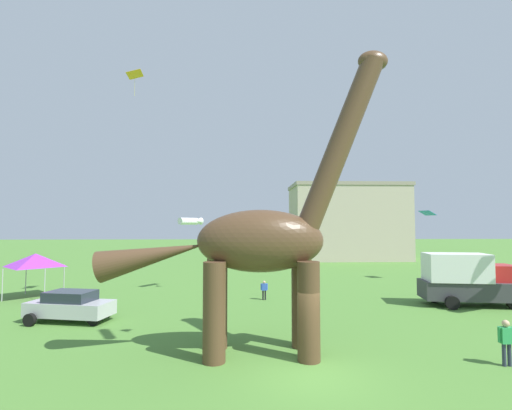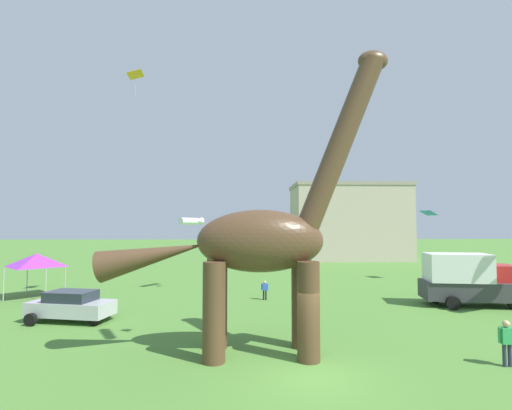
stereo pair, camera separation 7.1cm
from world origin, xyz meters
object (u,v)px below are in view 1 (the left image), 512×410
at_px(dinosaur_sculpture, 259,241).
at_px(person_vendor_side, 264,288).
at_px(parked_box_truck, 467,279).
at_px(festival_canopy_tent, 35,260).
at_px(person_far_spectator, 506,338).
at_px(kite_mid_center, 191,221).
at_px(kite_near_low, 427,213).
at_px(parked_sedan_left, 70,306).
at_px(kite_drifting, 135,75).

relative_size(dinosaur_sculpture, person_vendor_side, 9.54).
relative_size(parked_box_truck, festival_canopy_tent, 1.86).
relative_size(person_vendor_side, person_far_spectator, 0.79).
relative_size(kite_mid_center, kite_near_low, 1.26).
bearing_deg(dinosaur_sculpture, person_vendor_side, 57.28).
relative_size(dinosaur_sculpture, kite_near_low, 7.74).
xyz_separation_m(parked_sedan_left, person_vendor_side, (10.34, 5.24, -0.04)).
relative_size(parked_sedan_left, festival_canopy_tent, 1.42).
distance_m(festival_canopy_tent, kite_drifting, 14.38).
xyz_separation_m(parked_box_truck, kite_drifting, (-20.89, 1.38, 13.10)).
bearing_deg(festival_canopy_tent, kite_drifting, -18.19).
height_order(festival_canopy_tent, kite_mid_center, kite_mid_center).
xyz_separation_m(parked_sedan_left, kite_near_low, (25.47, 13.15, 5.23)).
distance_m(dinosaur_sculpture, person_vendor_side, 11.19).
distance_m(parked_box_truck, kite_mid_center, 19.25).
distance_m(person_vendor_side, kite_mid_center, 8.07).
distance_m(parked_box_truck, festival_canopy_tent, 28.39).
xyz_separation_m(festival_canopy_tent, kite_near_low, (30.83, 6.47, 3.49)).
height_order(person_far_spectator, festival_canopy_tent, festival_canopy_tent).
bearing_deg(person_vendor_side, dinosaur_sculpture, -81.85).
xyz_separation_m(parked_box_truck, kite_mid_center, (-17.84, 6.26, 3.61)).
relative_size(person_vendor_side, kite_mid_center, 0.64).
distance_m(parked_sedan_left, kite_near_low, 29.14).
height_order(parked_sedan_left, kite_drifting, kite_drifting).
height_order(parked_sedan_left, festival_canopy_tent, festival_canopy_tent).
xyz_separation_m(dinosaur_sculpture, kite_mid_center, (-4.59, 14.51, 0.92)).
bearing_deg(dinosaur_sculpture, kite_mid_center, 79.32).
bearing_deg(kite_mid_center, dinosaur_sculpture, -72.46).
relative_size(dinosaur_sculpture, person_far_spectator, 7.49).
height_order(dinosaur_sculpture, parked_box_truck, dinosaur_sculpture).
bearing_deg(kite_drifting, kite_near_low, 20.55).
xyz_separation_m(parked_sedan_left, person_far_spectator, (18.17, -6.90, 0.16)).
relative_size(dinosaur_sculpture, parked_sedan_left, 2.68).
xyz_separation_m(person_far_spectator, festival_canopy_tent, (-23.53, 13.58, 1.57)).
xyz_separation_m(person_far_spectator, kite_mid_center, (-13.25, 16.08, 4.29)).
bearing_deg(festival_canopy_tent, person_vendor_side, -5.24).
bearing_deg(kite_near_low, kite_drifting, -159.45).
height_order(person_vendor_side, person_far_spectator, person_far_spectator).
bearing_deg(parked_box_truck, person_vendor_side, 178.81).
bearing_deg(kite_drifting, parked_sedan_left, -113.48).
height_order(parked_sedan_left, kite_near_low, kite_near_low).
bearing_deg(kite_near_low, kite_mid_center, -169.07).
relative_size(kite_drifting, kite_near_low, 1.02).
bearing_deg(parked_sedan_left, kite_drifting, 78.46).
bearing_deg(person_vendor_side, kite_near_low, 40.25).
distance_m(person_far_spectator, kite_mid_center, 21.27).
bearing_deg(kite_near_low, festival_canopy_tent, -168.14).
bearing_deg(person_far_spectator, parked_sedan_left, 123.76).
distance_m(parked_sedan_left, person_vendor_side, 11.59).
bearing_deg(dinosaur_sculpture, parked_sedan_left, 122.49).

